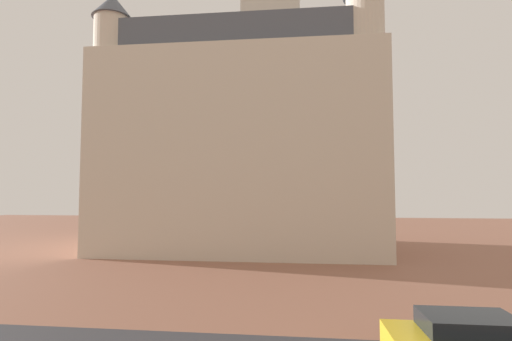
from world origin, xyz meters
name	(u,v)px	position (x,y,z in m)	size (l,w,h in m)	color
landmark_building	(247,130)	(-2.54, 29.91, 10.50)	(23.17, 13.20, 37.81)	beige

